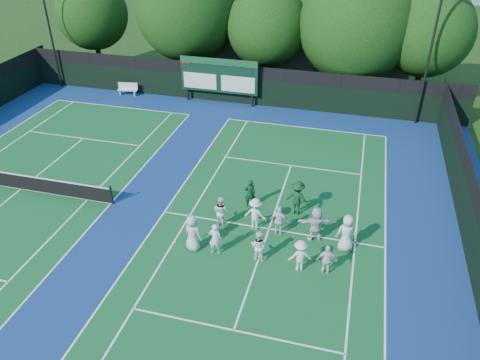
% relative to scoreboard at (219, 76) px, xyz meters
% --- Properties ---
extents(ground, '(120.00, 120.00, 0.00)m').
position_rel_scoreboard_xyz_m(ground, '(7.01, -15.59, -2.19)').
color(ground, '#18380F').
rests_on(ground, ground).
extents(court_apron, '(34.00, 32.00, 0.01)m').
position_rel_scoreboard_xyz_m(court_apron, '(1.01, -14.59, -2.19)').
color(court_apron, navy).
rests_on(court_apron, ground).
extents(near_court, '(11.05, 23.85, 0.01)m').
position_rel_scoreboard_xyz_m(near_court, '(7.01, -14.59, -2.18)').
color(near_court, '#125826').
rests_on(near_court, ground).
extents(left_court, '(11.05, 23.85, 0.01)m').
position_rel_scoreboard_xyz_m(left_court, '(-6.99, -14.59, -2.18)').
color(left_court, '#125826').
rests_on(left_court, ground).
extents(back_fence, '(34.00, 0.08, 3.00)m').
position_rel_scoreboard_xyz_m(back_fence, '(1.01, 0.41, -0.83)').
color(back_fence, black).
rests_on(back_fence, ground).
extents(divider_fence_right, '(0.08, 32.00, 3.00)m').
position_rel_scoreboard_xyz_m(divider_fence_right, '(16.01, -14.59, -0.83)').
color(divider_fence_right, black).
rests_on(divider_fence_right, ground).
extents(scoreboard, '(6.00, 0.21, 3.55)m').
position_rel_scoreboard_xyz_m(scoreboard, '(0.00, 0.00, 0.00)').
color(scoreboard, black).
rests_on(scoreboard, ground).
extents(clubhouse, '(18.00, 6.00, 4.00)m').
position_rel_scoreboard_xyz_m(clubhouse, '(5.01, 8.41, -0.19)').
color(clubhouse, '#55555A').
rests_on(clubhouse, ground).
extents(light_pole_left, '(1.20, 0.30, 10.12)m').
position_rel_scoreboard_xyz_m(light_pole_left, '(-13.99, 0.11, 4.11)').
color(light_pole_left, black).
rests_on(light_pole_left, ground).
extents(light_pole_right, '(1.20, 0.30, 10.12)m').
position_rel_scoreboard_xyz_m(light_pole_right, '(14.51, 0.11, 4.11)').
color(light_pole_right, black).
rests_on(light_pole_right, ground).
extents(tennis_net, '(11.30, 0.10, 1.10)m').
position_rel_scoreboard_xyz_m(tennis_net, '(-6.99, -14.59, -1.70)').
color(tennis_net, black).
rests_on(tennis_net, ground).
extents(bench, '(1.62, 0.64, 1.00)m').
position_rel_scoreboard_xyz_m(bench, '(-7.63, -0.21, -1.65)').
color(bench, silver).
rests_on(bench, ground).
extents(tree_a, '(5.96, 5.96, 8.18)m').
position_rel_scoreboard_xyz_m(tree_a, '(-12.19, 3.99, 2.85)').
color(tree_a, black).
rests_on(tree_a, ground).
extents(tree_b, '(8.16, 8.16, 10.06)m').
position_rel_scoreboard_xyz_m(tree_b, '(-3.60, 3.99, 3.58)').
color(tree_b, black).
rests_on(tree_b, ground).
extents(tree_c, '(6.30, 6.30, 8.25)m').
position_rel_scoreboard_xyz_m(tree_c, '(2.94, 3.99, 2.74)').
color(tree_c, black).
rests_on(tree_c, ground).
extents(tree_d, '(8.59, 8.59, 9.98)m').
position_rel_scoreboard_xyz_m(tree_d, '(9.70, 3.99, 3.28)').
color(tree_d, black).
rests_on(tree_d, ground).
extents(tree_e, '(6.44, 6.44, 8.68)m').
position_rel_scoreboard_xyz_m(tree_e, '(14.71, 3.99, 3.10)').
color(tree_e, black).
rests_on(tree_e, ground).
extents(tennis_ball_0, '(0.07, 0.07, 0.07)m').
position_rel_scoreboard_xyz_m(tennis_ball_0, '(3.01, -16.74, -2.16)').
color(tennis_ball_0, yellow).
rests_on(tennis_ball_0, ground).
extents(tennis_ball_1, '(0.07, 0.07, 0.07)m').
position_rel_scoreboard_xyz_m(tennis_ball_1, '(8.24, -14.94, -2.16)').
color(tennis_ball_1, yellow).
rests_on(tennis_ball_1, ground).
extents(tennis_ball_3, '(0.07, 0.07, 0.07)m').
position_rel_scoreboard_xyz_m(tennis_ball_3, '(1.75, -14.18, -2.16)').
color(tennis_ball_3, yellow).
rests_on(tennis_ball_3, ground).
extents(tennis_ball_5, '(0.07, 0.07, 0.07)m').
position_rel_scoreboard_xyz_m(tennis_ball_5, '(10.33, -16.19, -2.16)').
color(tennis_ball_5, yellow).
rests_on(tennis_ball_5, ground).
extents(player_front_0, '(1.03, 0.84, 1.81)m').
position_rel_scoreboard_xyz_m(player_front_0, '(3.95, -16.91, -1.28)').
color(player_front_0, silver).
rests_on(player_front_0, ground).
extents(player_front_1, '(0.62, 0.45, 1.61)m').
position_rel_scoreboard_xyz_m(player_front_1, '(5.02, -16.93, -1.39)').
color(player_front_1, white).
rests_on(player_front_1, ground).
extents(player_front_2, '(0.80, 0.66, 1.52)m').
position_rel_scoreboard_xyz_m(player_front_2, '(6.99, -16.83, -1.43)').
color(player_front_2, white).
rests_on(player_front_2, ground).
extents(player_front_3, '(1.13, 0.87, 1.54)m').
position_rel_scoreboard_xyz_m(player_front_3, '(8.86, -17.04, -1.42)').
color(player_front_3, white).
rests_on(player_front_3, ground).
extents(player_front_4, '(0.90, 0.46, 1.47)m').
position_rel_scoreboard_xyz_m(player_front_4, '(10.00, -16.96, -1.46)').
color(player_front_4, white).
rests_on(player_front_4, ground).
extents(player_back_0, '(0.98, 0.89, 1.65)m').
position_rel_scoreboard_xyz_m(player_back_0, '(4.68, -14.87, -1.37)').
color(player_back_0, white).
rests_on(player_back_0, ground).
extents(player_back_1, '(1.14, 0.72, 1.68)m').
position_rel_scoreboard_xyz_m(player_back_1, '(6.33, -14.67, -1.35)').
color(player_back_1, white).
rests_on(player_back_1, ground).
extents(player_back_2, '(0.92, 0.41, 1.55)m').
position_rel_scoreboard_xyz_m(player_back_2, '(7.53, -14.83, -1.42)').
color(player_back_2, white).
rests_on(player_back_2, ground).
extents(player_back_3, '(1.75, 0.99, 1.80)m').
position_rel_scoreboard_xyz_m(player_back_3, '(9.25, -14.79, -1.29)').
color(player_back_3, silver).
rests_on(player_back_3, ground).
extents(player_back_4, '(1.03, 0.80, 1.86)m').
position_rel_scoreboard_xyz_m(player_back_4, '(10.67, -15.16, -1.26)').
color(player_back_4, silver).
rests_on(player_back_4, ground).
extents(coach_left, '(0.68, 0.58, 1.59)m').
position_rel_scoreboard_xyz_m(coach_left, '(5.63, -12.92, -1.39)').
color(coach_left, '#0E341A').
rests_on(coach_left, ground).
extents(coach_right, '(1.31, 0.91, 1.86)m').
position_rel_scoreboard_xyz_m(coach_right, '(8.09, -12.92, -1.26)').
color(coach_right, '#0F391C').
rests_on(coach_right, ground).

